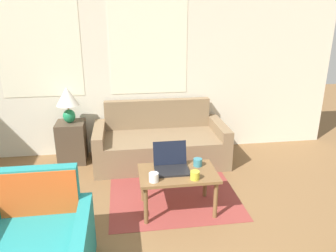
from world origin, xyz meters
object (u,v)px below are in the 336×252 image
Objects in this scene: cup_navy at (198,162)px; armchair at (38,250)px; laptop at (171,164)px; cup_yellow at (195,175)px; coffee_table at (178,177)px; cup_white at (154,177)px; couch at (160,144)px; table_lamp at (68,100)px.

armchair is at bearing -148.24° from cup_navy.
cup_yellow is (0.20, -0.26, -0.02)m from laptop.
coffee_table is 0.33m from cup_white.
cup_navy is (0.24, 0.12, 0.10)m from coffee_table.
couch is 1.27m from coffee_table.
table_lamp is 0.61× the size of coffee_table.
laptop is at bearing 127.97° from cup_yellow.
cup_yellow is (1.41, -1.59, -0.42)m from table_lamp.
armchair reaches higher than coffee_table.
couch is 5.06× the size of laptop.
table_lamp is (-0.02, 2.22, 0.64)m from armchair.
couch is at bearing -6.79° from table_lamp.
armchair is 1.03× the size of coffee_table.
table_lamp is at bearing 122.58° from cup_white.
cup_navy is at bearing 71.68° from cup_yellow.
cup_yellow is at bearing -52.03° from laptop.
cup_white reaches higher than cup_navy.
cup_navy is (1.49, 0.92, 0.22)m from armchair.
armchair is 8.94× the size of cup_yellow.
cup_navy reaches higher than coffee_table.
table_lamp is 1.85m from laptop.
cup_yellow is at bearing -82.97° from couch.
laptop is (-0.02, -1.18, 0.25)m from couch.
cup_white is at bearing -151.40° from cup_navy.
table_lamp is 2.17m from cup_yellow.
couch reaches higher than coffee_table.
couch is at bearing 88.92° from laptop.
couch is 1.41m from table_lamp.
laptop is 3.76× the size of cup_navy.
coffee_table is at bearing -154.23° from cup_navy.
table_lamp reaches higher than cup_yellow.
couch is 1.20m from cup_navy.
cup_white is at bearing 177.85° from cup_yellow.
cup_yellow reaches higher than coffee_table.
cup_white is at bearing -149.00° from coffee_table.
laptop is (1.19, 0.89, 0.24)m from armchair.
laptop is 0.32m from cup_white.
cup_navy is (0.27, -1.15, 0.23)m from couch.
laptop reaches higher than coffee_table.
table_lamp reaches higher than coffee_table.
coffee_table is 2.26× the size of laptop.
coffee_table is 8.46× the size of cup_white.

